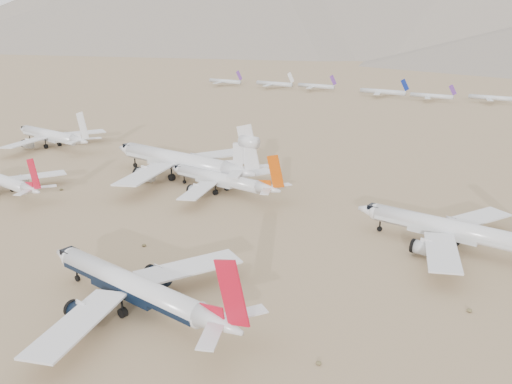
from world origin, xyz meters
TOP-DOWN VIEW (x-y plane):
  - ground at (0.00, 0.00)m, footprint 7000.00×7000.00m
  - main_airliner at (-8.91, -5.09)m, footprint 47.23×46.13m
  - second_airliner at (-95.55, 14.68)m, footprint 40.06×39.16m
  - row2_gold_tail at (27.79, 56.77)m, footprint 47.15×46.11m
  - row2_orange_tail at (-42.78, 56.31)m, footprint 42.88×41.95m
  - row2_white_trijet at (-63.87, 60.07)m, footprint 62.30×60.89m
  - row2_white_twin at (-144.22, 60.34)m, footprint 49.99×48.92m
  - desert_scrub at (-20.73, -21.89)m, footprint 233.60×121.67m

SIDE VIEW (x-z plane):
  - ground at x=0.00m, z-range 0.00..0.00m
  - desert_scrub at x=-20.73m, z-range -0.03..0.60m
  - second_airliner at x=-95.55m, z-range -3.13..11.08m
  - row2_orange_tail at x=-42.78m, z-range -3.36..11.94m
  - main_airliner at x=-8.91m, z-range -3.75..12.92m
  - row2_gold_tail at x=27.79m, z-range -3.70..13.09m
  - row2_white_twin at x=-144.22m, z-range -3.90..13.96m
  - row2_white_trijet at x=-63.87m, z-range -4.65..17.43m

